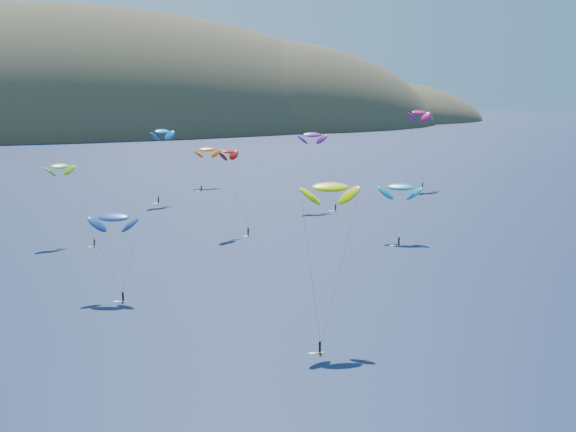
# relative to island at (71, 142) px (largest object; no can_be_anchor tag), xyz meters

# --- Properties ---
(ground) EXTENTS (2800.00, 2800.00, 0.00)m
(ground) POSITION_rel_island_xyz_m (-39.40, -562.36, 10.74)
(ground) COLOR black
(ground) RESTS_ON ground
(island) EXTENTS (730.00, 300.00, 210.00)m
(island) POSITION_rel_island_xyz_m (0.00, 0.00, 0.00)
(island) COLOR #3D3526
(island) RESTS_ON ground
(kitesurfer_2) EXTENTS (10.90, 11.97, 23.23)m
(kitesurfer_2) POSITION_rel_island_xyz_m (-43.50, -526.76, 31.64)
(kitesurfer_2) COLOR gold
(kitesurfer_2) RESTS_ON ground
(kitesurfer_3) EXTENTS (9.69, 13.27, 18.87)m
(kitesurfer_3) POSITION_rel_island_xyz_m (-69.32, -443.25, 27.60)
(kitesurfer_3) COLOR gold
(kitesurfer_3) RESTS_ON ground
(kitesurfer_4) EXTENTS (9.49, 8.42, 23.30)m
(kitesurfer_4) POSITION_rel_island_xyz_m (-32.44, -393.21, 31.58)
(kitesurfer_4) COLOR gold
(kitesurfer_4) RESTS_ON ground
(kitesurfer_5) EXTENTS (10.21, 12.22, 14.61)m
(kitesurfer_5) POSITION_rel_island_xyz_m (1.61, -472.50, 22.69)
(kitesurfer_5) COLOR gold
(kitesurfer_5) RESTS_ON ground
(kitesurfer_6) EXTENTS (8.76, 12.10, 23.10)m
(kitesurfer_6) POSITION_rel_island_xyz_m (3.75, -421.36, 31.35)
(kitesurfer_6) COLOR gold
(kitesurfer_6) RESTS_ON ground
(kitesurfer_8) EXTENTS (11.45, 9.98, 28.05)m
(kitesurfer_8) POSITION_rel_island_xyz_m (56.72, -394.58, 35.83)
(kitesurfer_8) COLOR gold
(kitesurfer_8) RESTS_ON ground
(kitesurfer_9) EXTENTS (7.59, 11.90, 21.25)m
(kitesurfer_9) POSITION_rel_island_xyz_m (-30.76, -447.61, 29.93)
(kitesurfer_9) COLOR gold
(kitesurfer_9) RESTS_ON ground
(kitesurfer_10) EXTENTS (9.03, 10.25, 15.41)m
(kitesurfer_10) POSITION_rel_island_xyz_m (-67.82, -494.00, 23.83)
(kitesurfer_10) COLOR gold
(kitesurfer_10) RESTS_ON ground
(kitesurfer_11) EXTENTS (11.26, 13.69, 15.20)m
(kitesurfer_11) POSITION_rel_island_xyz_m (-9.69, -365.90, 23.34)
(kitesurfer_11) COLOR gold
(kitesurfer_11) RESTS_ON ground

